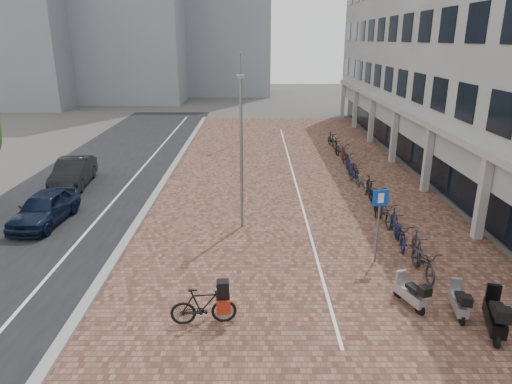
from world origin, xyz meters
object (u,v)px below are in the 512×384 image
object	(u,v)px
car_dark	(73,172)
parking_sign	(379,214)
scooter_back	(459,301)
hero_bike	(203,305)
car_navy	(45,208)
scooter_front	(410,292)
scooter_mid	(495,314)

from	to	relation	value
car_dark	parking_sign	distance (m)	16.81
parking_sign	scooter_back	bearing A→B (deg)	-74.89
car_dark	hero_bike	xyz separation A→B (m)	(8.39, -12.79, -0.16)
car_navy	scooter_back	distance (m)	16.45
hero_bike	car_navy	bearing A→B (deg)	39.90
scooter_front	scooter_back	bearing A→B (deg)	-40.85
scooter_mid	parking_sign	size ratio (longest dim) A/B	0.64
car_dark	parking_sign	world-z (taller)	parking_sign
scooter_front	parking_sign	bearing A→B (deg)	75.50
parking_sign	car_dark	bearing A→B (deg)	137.26
scooter_back	parking_sign	distance (m)	3.92
scooter_mid	scooter_front	bearing A→B (deg)	161.14
hero_bike	scooter_mid	distance (m)	7.88
parking_sign	scooter_mid	bearing A→B (deg)	-72.95
scooter_front	scooter_back	distance (m)	1.34
hero_bike	car_dark	bearing A→B (deg)	27.40
scooter_front	parking_sign	distance (m)	3.19
scooter_back	parking_sign	size ratio (longest dim) A/B	0.51
hero_bike	parking_sign	world-z (taller)	parking_sign
hero_bike	scooter_front	size ratio (longest dim) A/B	1.34
scooter_front	scooter_mid	world-z (taller)	scooter_mid
scooter_front	scooter_back	xyz separation A→B (m)	(1.26, -0.46, -0.01)
scooter_front	scooter_mid	size ratio (longest dim) A/B	0.81
car_navy	parking_sign	size ratio (longest dim) A/B	1.51
car_navy	scooter_back	world-z (taller)	car_navy
scooter_front	scooter_mid	bearing A→B (deg)	-56.53
car_navy	hero_bike	distance (m)	10.61
car_dark	scooter_front	bearing A→B (deg)	-45.44
hero_bike	parking_sign	xyz separation A→B (m)	(5.72, 3.72, 1.28)
hero_bike	parking_sign	distance (m)	6.94
hero_bike	scooter_back	distance (m)	7.29
hero_bike	scooter_mid	bearing A→B (deg)	-99.33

